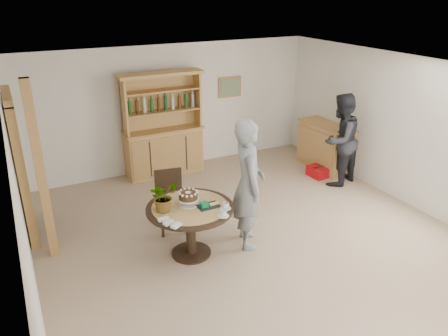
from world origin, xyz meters
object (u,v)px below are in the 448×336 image
teen_boy (248,184)px  red_suitcase (324,170)px  adult_person (340,140)px  dining_chair (170,196)px  hutch (163,141)px  sideboard (325,146)px  dining_table (190,216)px

teen_boy → red_suitcase: size_ratio=3.03×
adult_person → teen_boy: bearing=4.5°
dining_chair → teen_boy: size_ratio=0.50×
teen_boy → dining_chair: bearing=60.7°
teen_boy → adult_person: teen_boy is taller
dining_chair → hutch: bearing=82.6°
hutch → teen_boy: bearing=-86.5°
adult_person → dining_chair: bearing=-15.7°
sideboard → adult_person: (-0.28, -0.73, 0.40)m
adult_person → red_suitcase: bearing=-113.8°
dining_chair → adult_person: size_ratio=0.54×
dining_table → dining_chair: 0.83m
sideboard → red_suitcase: sideboard is taller
adult_person → red_suitcase: 0.88m
sideboard → dining_chair: size_ratio=1.33×
hutch → red_suitcase: bearing=-29.0°
hutch → red_suitcase: size_ratio=3.25×
dining_table → dining_chair: bearing=89.1°
dining_chair → adult_person: (3.41, 0.13, 0.34)m
dining_chair → red_suitcase: (3.45, 0.55, -0.43)m
sideboard → dining_table: 4.07m
sideboard → adult_person: bearing=-111.3°
sideboard → dining_table: (-3.70, -1.69, 0.13)m
dining_table → teen_boy: size_ratio=0.63×
sideboard → teen_boy: teen_boy is taller
sideboard → red_suitcase: 0.54m
dining_table → dining_chair: size_ratio=1.27×
dining_table → red_suitcase: (3.46, 1.38, -0.50)m
dining_chair → adult_person: adult_person is taller
dining_table → teen_boy: bearing=-6.7°
sideboard → adult_person: 0.88m
dining_chair → red_suitcase: dining_chair is taller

